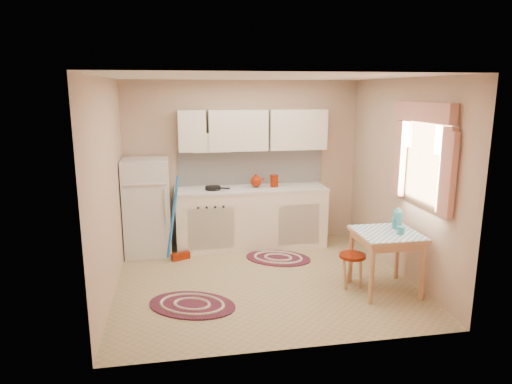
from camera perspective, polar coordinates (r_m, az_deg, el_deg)
room_shell at (r=5.71m, az=1.96°, el=5.02°), size 3.64×3.60×2.52m
fridge at (r=6.77m, az=-13.42°, el=-1.84°), size 0.65×0.60×1.40m
broom at (r=6.44m, az=-9.59°, el=-3.33°), size 0.30×0.22×1.20m
base_cabinets at (r=6.96m, az=-0.63°, el=-3.31°), size 2.25×0.60×0.88m
countertop at (r=6.85m, az=-0.64°, el=0.39°), size 2.27×0.62×0.04m
frying_pan at (r=6.72m, az=-5.41°, el=0.49°), size 0.29×0.29×0.05m
red_kettle at (r=6.83m, az=-0.00°, el=1.36°), size 0.24×0.23×0.19m
red_canister at (r=6.89m, az=2.29°, el=1.31°), size 0.15×0.15×0.16m
table at (r=5.68m, az=15.88°, el=-8.39°), size 0.72×0.72×0.72m
stool at (r=5.73m, az=11.88°, el=-9.62°), size 0.37×0.37×0.42m
coffee_pot at (r=5.71m, az=17.28°, el=-3.06°), size 0.18×0.17×0.29m
mug at (r=5.52m, az=17.66°, el=-4.64°), size 0.09×0.09×0.10m
rug_center at (r=6.58m, az=2.78°, el=-8.25°), size 1.11×0.96×0.02m
rug_left at (r=5.29m, az=-8.00°, el=-13.80°), size 1.19×1.03×0.02m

